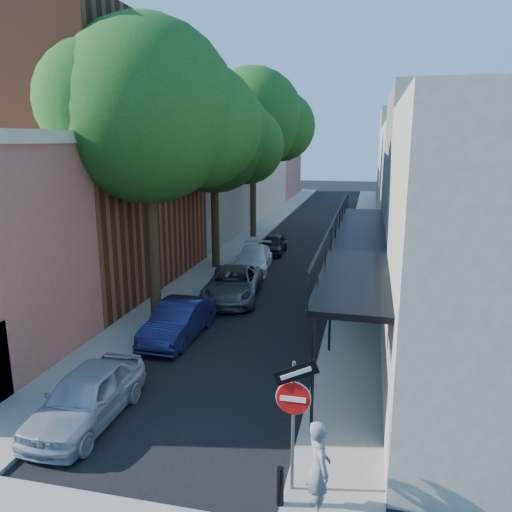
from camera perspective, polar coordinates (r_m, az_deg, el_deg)
The scene contains 17 objects.
ground at distance 11.32m, azimuth -14.57°, elevation -25.63°, with size 160.00×160.00×0.00m, color black.
road_surface at distance 38.60m, azimuth 6.21°, elevation 2.66°, with size 6.00×64.00×0.01m, color black.
sidewalk_left at distance 39.25m, azimuth 0.40°, elevation 3.00°, with size 2.00×64.00×0.12m, color gray.
sidewalk_right at distance 38.34m, azimuth 12.16°, elevation 2.45°, with size 2.00×64.00×0.12m, color gray.
buildings_left at distance 39.01m, azimuth -7.73°, elevation 10.03°, with size 10.10×59.10×12.00m.
buildings_right at distance 37.56m, azimuth 20.18°, elevation 8.45°, with size 9.80×55.00×10.00m.
sign_post at distance 10.08m, azimuth 4.32°, elevation -16.47°, with size 0.89×0.17×2.99m.
bollard at distance 10.56m, azimuth 2.80°, elevation -24.81°, with size 0.14×0.14×0.80m, color black.
oak_near at distance 19.59m, azimuth -10.82°, elevation 15.49°, with size 7.48×6.80×11.42m.
oak_mid at distance 27.09m, azimuth -3.93°, elevation 13.25°, with size 6.60×6.00×10.20m.
oak_far at distance 35.84m, azimuth 0.48°, elevation 15.19°, with size 7.70×7.00×11.90m.
parked_car_a at distance 13.75m, azimuth -18.81°, elevation -14.94°, with size 1.65×4.09×1.39m, color #AAB0BD.
parked_car_b at distance 18.23m, azimuth -8.85°, elevation -7.30°, with size 1.44×4.13×1.36m, color #161845.
parked_car_c at distance 22.39m, azimuth -2.61°, elevation -3.22°, with size 2.30×4.99×1.39m, color #515458.
parked_car_d at distance 27.19m, azimuth -0.31°, elevation -0.33°, with size 1.83×4.51×1.31m, color white.
parked_car_e at distance 31.27m, azimuth 1.99°, elevation 1.35°, with size 1.42×3.52×1.20m, color black.
pedestrian at distance 10.16m, azimuth 7.18°, elevation -22.82°, with size 0.69×0.45×1.88m, color gray.
Camera 1 is at (4.41, -7.70, 7.02)m, focal length 35.00 mm.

